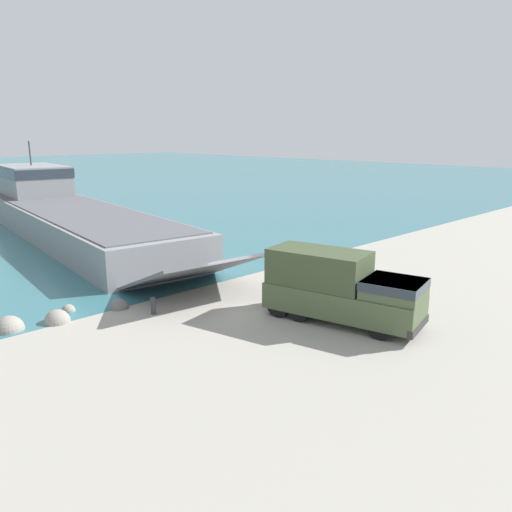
% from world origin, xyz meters
% --- Properties ---
extents(ground_plane, '(240.00, 240.00, 0.00)m').
position_xyz_m(ground_plane, '(0.00, 0.00, 0.00)').
color(ground_plane, '#9E998E').
extents(landing_craft, '(11.37, 40.47, 7.73)m').
position_xyz_m(landing_craft, '(2.43, 25.27, 1.89)').
color(landing_craft, gray).
rests_on(landing_craft, ground_plane).
extents(military_truck, '(4.04, 7.53, 3.22)m').
position_xyz_m(military_truck, '(2.28, -5.00, 1.62)').
color(military_truck, '#475638').
rests_on(military_truck, ground_plane).
extents(soldier_on_ramp, '(0.50, 0.44, 1.75)m').
position_xyz_m(soldier_on_ramp, '(4.91, -3.88, 1.01)').
color(soldier_on_ramp, '#3D4C33').
rests_on(soldier_on_ramp, ground_plane).
extents(mooring_bollard, '(0.27, 0.27, 0.87)m').
position_xyz_m(mooring_bollard, '(-3.40, 1.70, 0.47)').
color(mooring_bollard, '#333338').
rests_on(mooring_bollard, ground_plane).
extents(shoreline_rock_a, '(0.91, 0.91, 0.91)m').
position_xyz_m(shoreline_rock_a, '(-4.19, 3.56, 0.00)').
color(shoreline_rock_a, '#66605B').
rests_on(shoreline_rock_a, ground_plane).
extents(shoreline_rock_b, '(0.67, 0.67, 0.67)m').
position_xyz_m(shoreline_rock_b, '(-6.18, 4.93, 0.00)').
color(shoreline_rock_b, gray).
rests_on(shoreline_rock_b, ground_plane).
extents(shoreline_rock_c, '(1.28, 1.28, 1.28)m').
position_xyz_m(shoreline_rock_c, '(-9.10, 4.37, 0.00)').
color(shoreline_rock_c, gray).
rests_on(shoreline_rock_c, ground_plane).
extents(shoreline_rock_d, '(1.17, 1.17, 1.17)m').
position_xyz_m(shoreline_rock_d, '(-7.17, 3.86, 0.00)').
color(shoreline_rock_d, gray).
rests_on(shoreline_rock_d, ground_plane).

